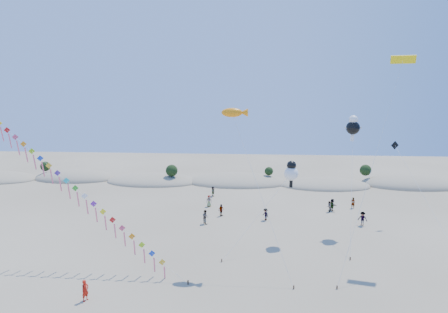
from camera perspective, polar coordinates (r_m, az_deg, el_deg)
dune_ridge at (r=70.56m, az=2.81°, el=-3.93°), size 145.30×11.49×5.57m
kite_train at (r=39.94m, az=-24.98°, el=-1.55°), size 26.69×8.05×18.24m
fish_kite at (r=35.92m, az=1.69°, el=6.62°), size 6.71×6.50×15.04m
cartoon_kite_low at (r=42.16m, az=10.21°, el=-2.33°), size 8.04×7.37×9.10m
cartoon_kite_high at (r=47.23m, az=19.06°, el=4.37°), size 3.09×10.42×13.90m
parafoil_kite at (r=42.01m, az=25.51°, el=12.72°), size 8.75×9.84×20.16m
dark_kite at (r=49.68m, az=26.36°, el=-1.85°), size 2.95×13.30×10.54m
flyer_foreground at (r=33.50m, az=-20.39°, el=-18.58°), size 0.64×0.75×1.73m
beachgoers at (r=52.99m, az=7.95°, el=-7.67°), size 21.74×14.58×1.80m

